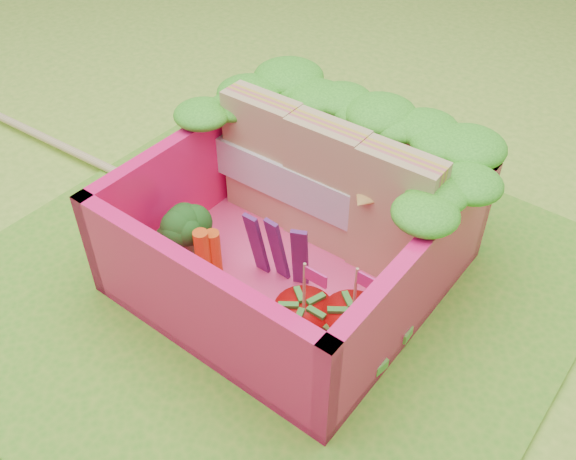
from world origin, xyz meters
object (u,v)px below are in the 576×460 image
(broccoli, at_px, (181,231))
(strawberry_left, at_px, (303,325))
(bento_box, at_px, (293,228))
(sandwich_stack, at_px, (325,186))
(strawberry_right, at_px, (351,331))
(chopsticks, at_px, (128,178))

(broccoli, relative_size, strawberry_left, 0.70)
(bento_box, relative_size, sandwich_stack, 1.11)
(broccoli, xyz_separation_m, strawberry_left, (0.76, -0.07, -0.05))
(strawberry_right, bearing_deg, broccoli, -178.60)
(strawberry_left, bearing_deg, bento_box, 132.55)
(bento_box, bearing_deg, sandwich_stack, 88.82)
(bento_box, height_order, strawberry_left, bento_box)
(broccoli, height_order, strawberry_left, strawberry_left)
(bento_box, relative_size, strawberry_left, 2.72)
(bento_box, xyz_separation_m, strawberry_left, (0.32, -0.35, -0.10))
(broccoli, distance_m, strawberry_left, 0.76)
(strawberry_left, bearing_deg, strawberry_right, 28.87)
(bento_box, xyz_separation_m, strawberry_right, (0.49, -0.26, -0.10))
(bento_box, height_order, strawberry_right, bento_box)
(strawberry_left, xyz_separation_m, strawberry_right, (0.17, 0.09, 0.00))
(chopsticks, bearing_deg, strawberry_right, -9.03)
(sandwich_stack, distance_m, strawberry_right, 0.72)
(broccoli, bearing_deg, sandwich_stack, 50.18)
(sandwich_stack, bearing_deg, strawberry_right, -45.72)
(bento_box, bearing_deg, chopsticks, 179.86)
(bento_box, distance_m, strawberry_left, 0.49)
(sandwich_stack, relative_size, broccoli, 3.52)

